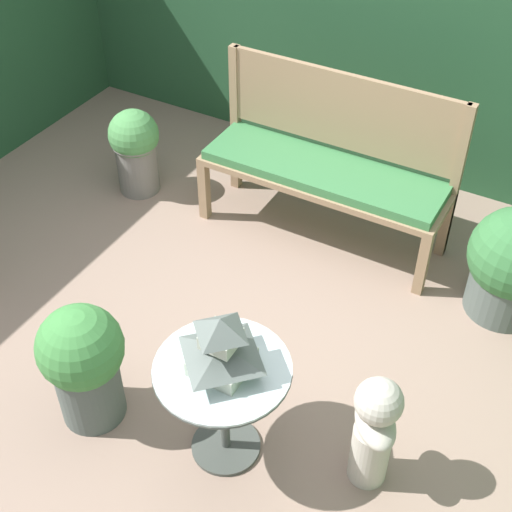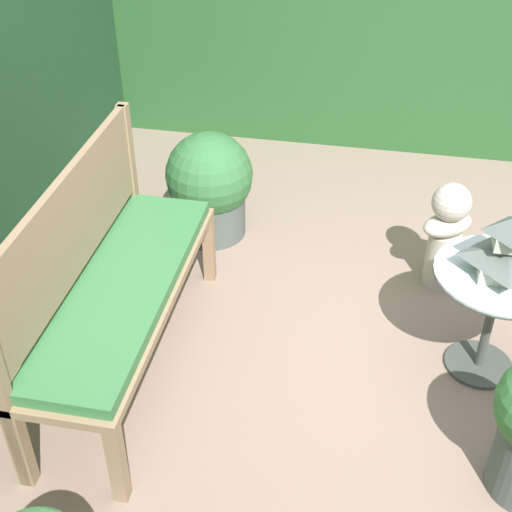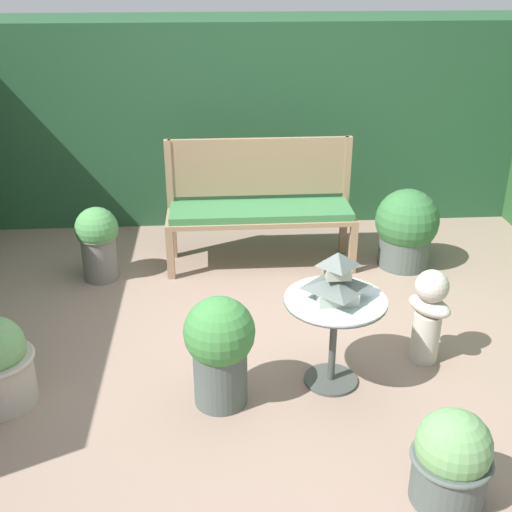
{
  "view_description": "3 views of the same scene",
  "coord_description": "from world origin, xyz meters",
  "px_view_note": "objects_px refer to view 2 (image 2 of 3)",
  "views": [
    {
      "loc": [
        1.38,
        -2.12,
        2.96
      ],
      "look_at": [
        -0.05,
        0.42,
        0.42
      ],
      "focal_mm": 50.0,
      "sensor_mm": 36.0,
      "label": 1
    },
    {
      "loc": [
        -2.44,
        0.15,
        2.56
      ],
      "look_at": [
        0.26,
        0.68,
        0.54
      ],
      "focal_mm": 50.0,
      "sensor_mm": 36.0,
      "label": 2
    },
    {
      "loc": [
        -0.41,
        -3.71,
        2.42
      ],
      "look_at": [
        -0.12,
        0.48,
        0.44
      ],
      "focal_mm": 45.0,
      "sensor_mm": 36.0,
      "label": 3
    }
  ],
  "objects_px": {
    "garden_bench": "(125,294)",
    "potted_plant_table_near": "(210,185)",
    "garden_bust": "(446,231)",
    "patio_table": "(496,295)",
    "pagoda_birdhouse": "(508,250)"
  },
  "relations": [
    {
      "from": "pagoda_birdhouse",
      "to": "garden_bust",
      "type": "distance_m",
      "value": 0.77
    },
    {
      "from": "potted_plant_table_near",
      "to": "garden_bust",
      "type": "bearing_deg",
      "value": -100.41
    },
    {
      "from": "garden_bust",
      "to": "pagoda_birdhouse",
      "type": "bearing_deg",
      "value": -108.87
    },
    {
      "from": "potted_plant_table_near",
      "to": "patio_table",
      "type": "bearing_deg",
      "value": -119.52
    },
    {
      "from": "garden_bench",
      "to": "potted_plant_table_near",
      "type": "xyz_separation_m",
      "value": [
        1.22,
        -0.1,
        -0.11
      ]
    },
    {
      "from": "garden_bench",
      "to": "pagoda_birdhouse",
      "type": "distance_m",
      "value": 1.74
    },
    {
      "from": "garden_bench",
      "to": "garden_bust",
      "type": "xyz_separation_m",
      "value": [
        0.96,
        -1.5,
        -0.09
      ]
    },
    {
      "from": "garden_bench",
      "to": "pagoda_birdhouse",
      "type": "relative_size",
      "value": 4.98
    },
    {
      "from": "garden_bench",
      "to": "patio_table",
      "type": "relative_size",
      "value": 2.55
    },
    {
      "from": "patio_table",
      "to": "potted_plant_table_near",
      "type": "xyz_separation_m",
      "value": [
        0.9,
        1.6,
        -0.12
      ]
    },
    {
      "from": "garden_bust",
      "to": "garden_bench",
      "type": "bearing_deg",
      "value": 176.86
    },
    {
      "from": "garden_bench",
      "to": "pagoda_birdhouse",
      "type": "bearing_deg",
      "value": -79.55
    },
    {
      "from": "patio_table",
      "to": "potted_plant_table_near",
      "type": "bearing_deg",
      "value": 60.48
    },
    {
      "from": "patio_table",
      "to": "pagoda_birdhouse",
      "type": "distance_m",
      "value": 0.26
    },
    {
      "from": "patio_table",
      "to": "garden_bust",
      "type": "relative_size",
      "value": 0.94
    }
  ]
}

